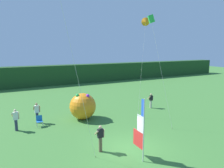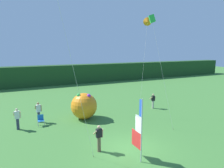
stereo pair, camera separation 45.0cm
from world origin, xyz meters
The scene contains 11 objects.
ground_plane centered at (0.00, 0.00, 0.00)m, with size 120.00×120.00×0.00m, color #3D7533.
distant_treeline centered at (0.00, 26.08, 1.72)m, with size 80.00×2.40×3.45m, color #1E421E.
banner_flag centered at (-0.22, -1.26, 1.77)m, with size 0.06×1.03×3.69m.
person_near_banner centered at (-4.73, 7.60, 0.95)m, with size 0.55×0.48×1.77m.
person_mid_field centered at (-6.41, 6.58, 0.93)m, with size 0.55×0.48×1.73m.
person_far_left centered at (-1.90, 0.58, 0.91)m, with size 0.55×0.48×1.70m.
person_far_right centered at (6.78, 6.68, 0.85)m, with size 0.55×0.48×1.59m.
inflatable_balloon centered at (-0.89, 6.75, 1.20)m, with size 2.38×2.38×2.43m.
folding_chair centered at (-4.67, 6.73, 0.51)m, with size 0.51×0.51×0.89m.
kite_green_box_1 centered at (3.44, 2.78, 8.50)m, with size 1.59×1.86×8.90m.
kite_orange_delta_2 centered at (5.37, 6.15, 8.81)m, with size 2.24×2.00×9.27m.
Camera 2 is at (-6.19, -10.30, 6.32)m, focal length 32.32 mm.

